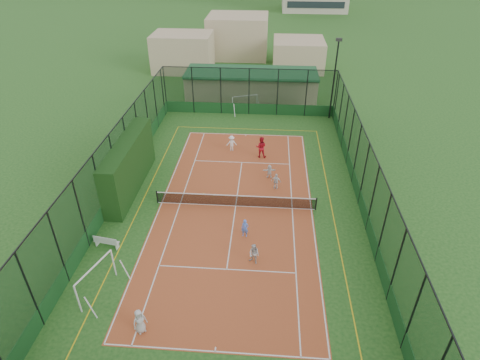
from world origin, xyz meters
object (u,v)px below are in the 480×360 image
Objects in this scene: clubhouse at (251,85)px; child_near_right at (254,254)px; white_bench at (107,241)px; child_near_left at (140,321)px; futsal_goal_near at (97,280)px; coach at (261,147)px; child_far_right at (276,181)px; floodlight_ne at (334,80)px; futsal_goal_far at (245,104)px; child_far_left at (232,143)px; child_near_mid at (245,228)px; child_far_back at (269,171)px.

child_near_right is at bearing -86.72° from clubhouse.
white_bench is 7.21m from child_near_left.
futsal_goal_near is (0.89, -3.72, 0.51)m from white_bench.
white_bench is at bearing 56.61° from coach.
child_near_right is 1.05× the size of child_far_right.
child_far_right is at bearing 108.43° from coach.
floodlight_ne is 0.54× the size of clubhouse.
floodlight_ne is at bearing 101.62° from child_near_right.
coach is at bearing -98.85° from futsal_goal_far.
child_near_mid is at bearing 86.97° from child_far_left.
white_bench is 23.67m from futsal_goal_far.
child_far_back is (2.39, -17.85, -0.99)m from clubhouse.
clubhouse reaches higher than coach.
futsal_goal_far is (-9.07, 0.94, -3.20)m from floodlight_ne.
floodlight_ne is 5.62× the size of child_far_left.
futsal_goal_near is 1.05× the size of futsal_goal_far.
floodlight_ne is 27.34m from white_bench.
floodlight_ne is at bearing -123.89° from child_far_back.
child_far_right reaches higher than white_bench.
coach reaches higher than child_far_right.
futsal_goal_near is at bearing 60.99° from child_far_right.
clubhouse is 33.23m from child_near_left.
clubhouse reaches higher than futsal_goal_near.
futsal_goal_near reaches higher than futsal_goal_far.
futsal_goal_far is 15.38m from child_far_right.
floodlight_ne reaches higher than futsal_goal_far.
clubhouse is at bearing 122.35° from child_near_right.
floodlight_ne reaches higher than white_bench.
futsal_goal_near is 1.55× the size of coach.
futsal_goal_near is 18.32m from coach.
clubhouse is 25.30m from child_near_mid.
floodlight_ne is 7.17× the size of child_far_back.
clubhouse reaches higher than child_near_right.
child_near_left reaches higher than child_far_left.
coach is (9.39, 12.50, 0.52)m from white_bench.
floodlight_ne is 5.95× the size of child_near_right.
clubhouse is at bearing 83.32° from white_bench.
floodlight_ne is at bearing -152.69° from child_far_left.
clubhouse reaches higher than child_near_left.
child_far_back is (2.87, -13.39, -0.34)m from futsal_goal_far.
child_far_left reaches higher than child_far_back.
child_near_mid is at bearing 135.13° from child_near_right.
white_bench is 8.85m from child_near_mid.
child_far_back is at bearing 25.19° from child_near_left.
child_near_right is (9.39, -0.74, 0.25)m from white_bench.
child_near_mid is (8.69, 1.70, 0.20)m from white_bench.
white_bench is at bearing -162.02° from child_near_mid.
futsal_goal_near is at bearing -138.28° from child_near_mid.
child_near_left is 0.76× the size of coach.
child_far_left is (2.78, 19.52, -0.00)m from child_near_left.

